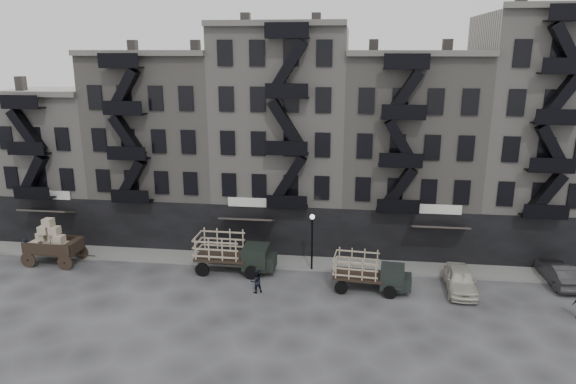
# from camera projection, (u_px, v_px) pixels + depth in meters

# --- Properties ---
(ground) EXTENTS (140.00, 140.00, 0.00)m
(ground) POSITION_uv_depth(u_px,v_px,m) (265.00, 284.00, 35.01)
(ground) COLOR #38383A
(ground) RESTS_ON ground
(sidewalk) EXTENTS (55.00, 2.50, 0.15)m
(sidewalk) POSITION_uv_depth(u_px,v_px,m) (273.00, 261.00, 38.57)
(sidewalk) COLOR slate
(sidewalk) RESTS_ON ground
(building_west) EXTENTS (10.00, 11.35, 13.20)m
(building_west) POSITION_uv_depth(u_px,v_px,m) (59.00, 160.00, 45.19)
(building_west) COLOR gray
(building_west) RESTS_ON ground
(building_midwest) EXTENTS (10.00, 11.35, 16.20)m
(building_midwest) POSITION_uv_depth(u_px,v_px,m) (167.00, 146.00, 43.58)
(building_midwest) COLOR slate
(building_midwest) RESTS_ON ground
(building_center) EXTENTS (10.00, 11.35, 18.20)m
(building_center) POSITION_uv_depth(u_px,v_px,m) (284.00, 137.00, 42.10)
(building_center) COLOR gray
(building_center) RESTS_ON ground
(building_mideast) EXTENTS (10.00, 11.35, 16.20)m
(building_mideast) POSITION_uv_depth(u_px,v_px,m) (407.00, 152.00, 41.16)
(building_mideast) COLOR slate
(building_mideast) RESTS_ON ground
(building_east) EXTENTS (10.00, 11.35, 19.20)m
(building_east) POSITION_uv_depth(u_px,v_px,m) (540.00, 136.00, 39.54)
(building_east) COLOR gray
(building_east) RESTS_ON ground
(lamp_post) EXTENTS (0.36, 0.36, 4.28)m
(lamp_post) POSITION_uv_depth(u_px,v_px,m) (312.00, 234.00, 36.38)
(lamp_post) COLOR black
(lamp_post) RESTS_ON ground
(wagon) EXTENTS (4.20, 2.40, 3.47)m
(wagon) POSITION_uv_depth(u_px,v_px,m) (51.00, 238.00, 37.92)
(wagon) COLOR black
(wagon) RESTS_ON ground
(stake_truck_west) EXTENTS (5.73, 2.48, 2.85)m
(stake_truck_west) POSITION_uv_depth(u_px,v_px,m) (233.00, 250.00, 36.56)
(stake_truck_west) COLOR black
(stake_truck_west) RESTS_ON ground
(stake_truck_east) EXTENTS (5.16, 2.46, 2.52)m
(stake_truck_east) POSITION_uv_depth(u_px,v_px,m) (370.00, 270.00, 33.76)
(stake_truck_east) COLOR black
(stake_truck_east) RESTS_ON ground
(car_east) EXTENTS (2.02, 4.63, 1.56)m
(car_east) POSITION_uv_depth(u_px,v_px,m) (460.00, 280.00, 33.85)
(car_east) COLOR beige
(car_east) RESTS_ON ground
(car_far) EXTENTS (1.77, 4.69, 1.53)m
(car_far) POSITION_uv_depth(u_px,v_px,m) (559.00, 273.00, 34.88)
(car_far) COLOR #272729
(car_far) RESTS_ON ground
(pedestrian_west) EXTENTS (0.81, 0.70, 1.87)m
(pedestrian_west) POSITION_uv_depth(u_px,v_px,m) (27.00, 251.00, 38.24)
(pedestrian_west) COLOR black
(pedestrian_west) RESTS_ON ground
(pedestrian_mid) EXTENTS (0.99, 0.93, 1.61)m
(pedestrian_mid) POSITION_uv_depth(u_px,v_px,m) (256.00, 281.00, 33.60)
(pedestrian_mid) COLOR black
(pedestrian_mid) RESTS_ON ground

